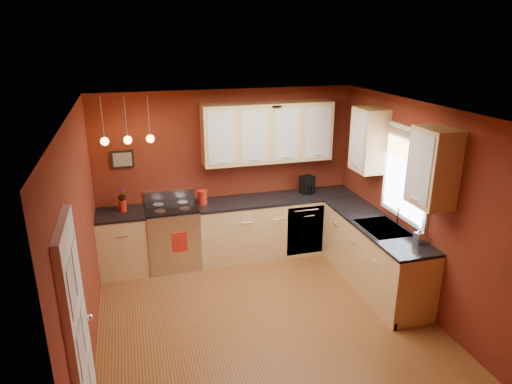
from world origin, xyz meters
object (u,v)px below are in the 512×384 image
object	(u,v)px
coffee_maker	(307,186)
soap_pump	(419,235)
sink	(382,229)
gas_range	(173,236)
red_canister	(203,197)

from	to	relation	value
coffee_maker	soap_pump	bearing A→B (deg)	-90.62
sink	soap_pump	distance (m)	0.59
sink	soap_pump	xyz separation A→B (m)	(0.16, -0.55, 0.13)
gas_range	sink	xyz separation A→B (m)	(2.62, -1.50, 0.43)
sink	red_canister	distance (m)	2.63
gas_range	sink	bearing A→B (deg)	-29.78
coffee_maker	soap_pump	world-z (taller)	coffee_maker
gas_range	sink	distance (m)	3.05
sink	red_canister	size ratio (longest dim) A/B	3.25
gas_range	sink	world-z (taller)	sink
red_canister	soap_pump	size ratio (longest dim) A/B	1.02
gas_range	red_canister	distance (m)	0.74
gas_range	soap_pump	xyz separation A→B (m)	(2.79, -2.05, 0.57)
gas_range	coffee_maker	distance (m)	2.25
coffee_maker	red_canister	bearing A→B (deg)	164.00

